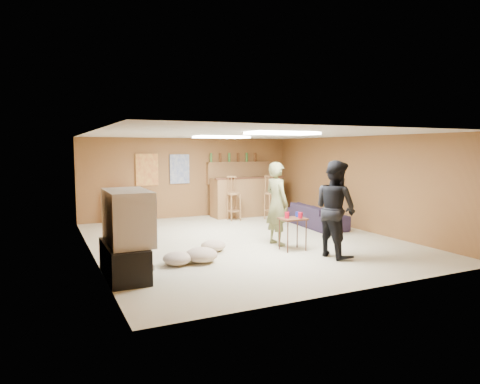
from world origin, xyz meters
name	(u,v)px	position (x,y,z in m)	size (l,w,h in m)	color
ground	(244,241)	(0.00, 0.00, 0.00)	(7.00, 7.00, 0.00)	#BEB691
ceiling	(244,134)	(0.00, 0.00, 2.20)	(6.00, 7.00, 0.02)	silver
wall_back	(190,178)	(0.00, 3.50, 1.10)	(6.00, 0.02, 2.20)	brown
wall_front	(359,210)	(0.00, -3.50, 1.10)	(6.00, 0.02, 2.20)	brown
wall_left	(91,195)	(-3.00, 0.00, 1.10)	(0.02, 7.00, 2.20)	brown
wall_right	(358,183)	(3.00, 0.00, 1.10)	(0.02, 7.00, 2.20)	brown
tv_stand	(124,260)	(-2.72, -1.50, 0.25)	(0.55, 1.30, 0.50)	black
dvd_box	(139,265)	(-2.50, -1.50, 0.15)	(0.35, 0.50, 0.08)	#B2B2B7
tv_body	(128,217)	(-2.65, -1.50, 0.90)	(0.60, 1.10, 0.80)	#B2B2B7
tv_screen	(148,215)	(-2.34, -1.50, 0.90)	(0.02, 0.95, 0.65)	navy
bar_counter	(246,197)	(1.50, 2.95, 0.55)	(2.00, 0.60, 1.10)	brown
bar_lip	(250,178)	(1.50, 2.70, 1.10)	(2.10, 0.12, 0.05)	#442515
bar_shelf	(240,163)	(1.50, 3.40, 1.50)	(2.00, 0.18, 0.05)	brown
bar_backing	(239,173)	(1.50, 3.42, 1.20)	(2.00, 0.14, 0.60)	brown
poster_left	(147,170)	(-1.20, 3.46, 1.35)	(0.60, 0.03, 0.85)	#BF3F26
poster_right	(180,169)	(-0.30, 3.46, 1.35)	(0.55, 0.03, 0.80)	#334C99
folding_chair_stack	(118,206)	(-2.00, 3.30, 0.45)	(0.50, 0.14, 0.90)	#BE3923
ceiling_panel_front	(282,133)	(0.00, -1.50, 2.17)	(1.20, 0.60, 0.04)	white
ceiling_panel_back	(221,137)	(0.00, 1.20, 2.17)	(1.20, 0.60, 0.04)	white
person_olive	(277,204)	(0.43, -0.61, 0.82)	(0.60, 0.39, 1.65)	olive
person_black	(335,209)	(0.89, -1.86, 0.85)	(0.83, 0.65, 1.71)	black
sofa	(316,216)	(2.31, 0.70, 0.27)	(1.84, 0.72, 0.54)	black
tray_table	(293,234)	(0.46, -1.15, 0.31)	(0.47, 0.38, 0.61)	#442515
cup_red_near	(287,215)	(0.34, -1.13, 0.67)	(0.09, 0.09, 0.12)	#B40C22
cup_red_far	(300,215)	(0.56, -1.24, 0.67)	(0.08, 0.08, 0.11)	#B40C22
cup_blue	(297,214)	(0.60, -1.08, 0.66)	(0.07, 0.07, 0.10)	#152696
bar_stool_left	(234,200)	(0.86, 2.41, 0.53)	(0.34, 0.34, 1.07)	brown
bar_stool_right	(271,196)	(1.83, 2.08, 0.64)	(0.40, 0.40, 1.27)	brown
cushion_near_tv	(201,255)	(-1.39, -1.22, 0.12)	(0.55, 0.55, 0.25)	tan
cushion_mid	(213,246)	(-0.92, -0.58, 0.10)	(0.46, 0.46, 0.21)	tan
cushion_far	(177,258)	(-1.81, -1.22, 0.11)	(0.48, 0.48, 0.22)	tan
bottle_row	(234,157)	(1.30, 3.38, 1.65)	(1.48, 0.08, 0.26)	#3F7233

